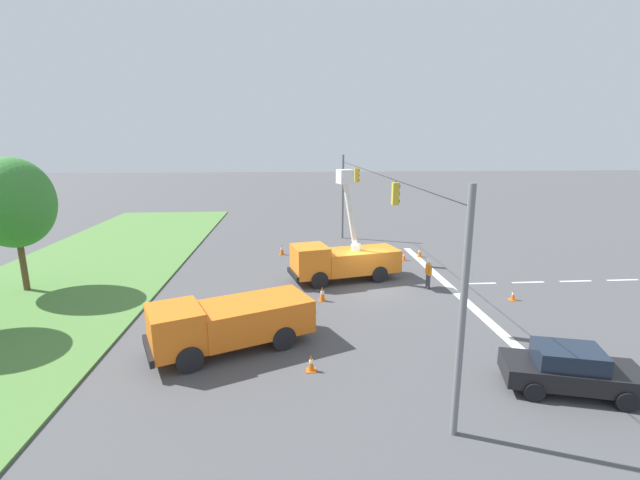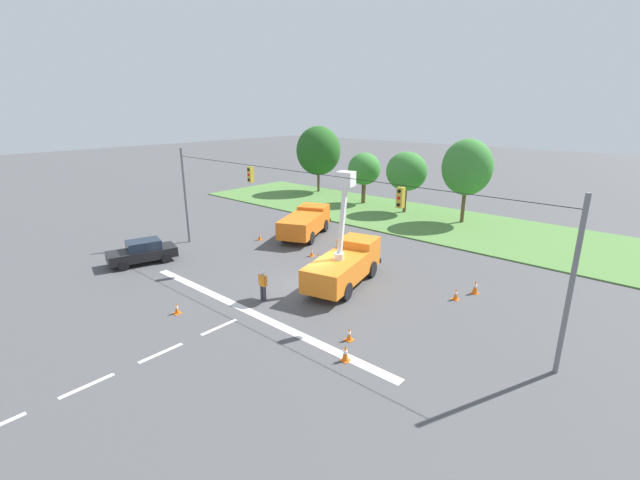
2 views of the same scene
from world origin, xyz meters
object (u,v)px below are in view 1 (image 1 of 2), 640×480
Objects in this scene: traffic_cone_lane_edge_b at (420,252)px; tree_east at (13,203)px; traffic_cone_mid_right at (307,306)px; utility_truck_support_near at (230,321)px; traffic_cone_foreground_right at (513,295)px; utility_truck_bucket_lift at (343,258)px; road_worker at (428,272)px; traffic_cone_near_bucket at (302,252)px; traffic_cone_far_left at (311,363)px; traffic_cone_foreground_left at (404,256)px; sedan_black at (570,369)px; traffic_cone_lane_edge_a at (282,249)px; traffic_cone_mid_left at (322,294)px.

tree_east is at bearing 103.22° from traffic_cone_lane_edge_b.
utility_truck_support_near is at bearing 138.16° from traffic_cone_mid_right.
traffic_cone_foreground_right is 9.33m from traffic_cone_lane_edge_b.
utility_truck_support_near is 15.00m from traffic_cone_foreground_right.
utility_truck_bucket_lift reaches higher than road_worker.
utility_truck_support_near is at bearing -122.21° from tree_east.
traffic_cone_mid_right reaches higher than traffic_cone_foreground_right.
road_worker is 2.68× the size of traffic_cone_near_bucket.
traffic_cone_far_left reaches higher than traffic_cone_mid_right.
traffic_cone_near_bucket is at bearing -13.12° from utility_truck_support_near.
traffic_cone_near_bucket reaches higher than traffic_cone_foreground_left.
sedan_black is 16.59m from traffic_cone_foreground_left.
traffic_cone_far_left is at bearing 150.45° from traffic_cone_lane_edge_b.
traffic_cone_lane_edge_b is (-1.34, -10.09, -0.05)m from traffic_cone_lane_edge_a.
traffic_cone_lane_edge_a is (6.36, 3.76, -0.96)m from utility_truck_bucket_lift.
traffic_cone_mid_right is 0.75× the size of traffic_cone_lane_edge_a.
tree_east is 18.38m from utility_truck_bucket_lift.
sedan_black reaches higher than traffic_cone_foreground_left.
traffic_cone_far_left is (-7.06, 0.96, -0.10)m from traffic_cone_mid_left.
road_worker is at bearing 61.94° from traffic_cone_foreground_right.
tree_east reaches higher than utility_truck_bucket_lift.
traffic_cone_foreground_right is at bearing -114.87° from utility_truck_bucket_lift.
traffic_cone_foreground_right is (-4.01, -8.65, -1.09)m from utility_truck_bucket_lift.
traffic_cone_lane_edge_b reaches higher than traffic_cone_near_bucket.
traffic_cone_near_bucket is 1.55m from traffic_cone_lane_edge_a.
road_worker is 11.19m from traffic_cone_far_left.
traffic_cone_far_left is at bearing -122.13° from utility_truck_support_near.
traffic_cone_near_bucket is 8.66m from traffic_cone_lane_edge_b.
utility_truck_bucket_lift reaches higher than traffic_cone_lane_edge_a.
tree_east is at bearing 82.90° from traffic_cone_foreground_right.
traffic_cone_lane_edge_b is at bearing -57.98° from traffic_cone_foreground_left.
traffic_cone_far_left reaches higher than traffic_cone_foreground_right.
utility_truck_support_near is 10.45× the size of traffic_cone_near_bucket.
traffic_cone_near_bucket is at bearing 21.23° from utility_truck_bucket_lift.
traffic_cone_lane_edge_b is at bearing -41.44° from traffic_cone_mid_right.
traffic_cone_lane_edge_a is at bearing 75.74° from traffic_cone_foreground_left.
tree_east reaches higher than utility_truck_support_near.
utility_truck_bucket_lift is at bearing 65.13° from traffic_cone_foreground_right.
utility_truck_support_near reaches higher than traffic_cone_near_bucket.
traffic_cone_mid_right is at bearing 138.56° from traffic_cone_lane_edge_b.
traffic_cone_mid_left is 7.12m from traffic_cone_far_left.
traffic_cone_lane_edge_b is (9.03, 2.32, 0.08)m from traffic_cone_foreground_right.
road_worker is 2.75× the size of traffic_cone_far_left.
traffic_cone_foreground_left is at bearing -39.11° from traffic_cone_mid_right.
traffic_cone_lane_edge_b is 1.14× the size of traffic_cone_far_left.
sedan_black is at bearing -108.37° from utility_truck_support_near.
utility_truck_support_near reaches higher than traffic_cone_lane_edge_a.
tree_east is 10.20× the size of traffic_cone_lane_edge_b.
utility_truck_bucket_lift is 11.11× the size of traffic_cone_foreground_left.
tree_east is 27.27m from traffic_cone_foreground_right.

